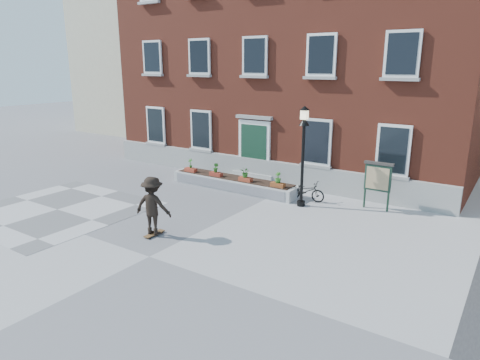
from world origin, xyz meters
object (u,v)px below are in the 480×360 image
Objects in this scene: notice_board at (378,178)px; skateboarder at (153,206)px; lamp_post at (303,143)px; bicycle at (306,191)px.

notice_board is 8.47m from skateboarder.
skateboarder is (-5.22, -6.66, -0.24)m from notice_board.
lamp_post is at bearing -154.80° from notice_board.
skateboarder is at bearing 153.34° from bicycle.
notice_board is at bearing 51.92° from skateboarder.
skateboarder is at bearing -128.08° from notice_board.
notice_board is at bearing 25.20° from lamp_post.
lamp_post reaches higher than notice_board.
lamp_post is 1.98× the size of skateboarder.
bicycle is at bearing -169.93° from notice_board.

